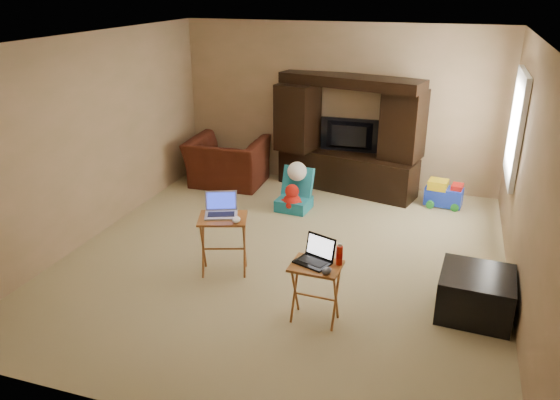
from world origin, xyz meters
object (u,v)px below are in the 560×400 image
(tray_table_right, at_px, (315,293))
(mouse_left, at_px, (236,220))
(push_toy, at_px, (444,193))
(television, at_px, (349,136))
(recliner, at_px, (227,162))
(laptop_left, at_px, (221,206))
(tray_table_left, at_px, (224,245))
(mouse_right, at_px, (327,271))
(entertainment_center, at_px, (348,135))
(laptop_right, at_px, (313,252))
(plush_toy, at_px, (292,198))
(child_rocker, at_px, (294,190))
(water_bottle, at_px, (339,255))
(ottoman, at_px, (476,294))

(tray_table_right, xyz_separation_m, mouse_left, (-1.01, 0.53, 0.40))
(push_toy, bearing_deg, television, 176.81)
(recliner, distance_m, laptop_left, 2.86)
(tray_table_left, distance_m, mouse_right, 1.54)
(recliner, distance_m, tray_table_right, 3.98)
(tray_table_left, bearing_deg, mouse_left, -38.41)
(television, bearing_deg, entertainment_center, 88.23)
(television, distance_m, laptop_left, 3.14)
(push_toy, distance_m, tray_table_right, 3.54)
(tray_table_left, xyz_separation_m, laptop_right, (1.16, -0.58, 0.39))
(television, height_order, plush_toy, television)
(push_toy, relative_size, laptop_left, 1.51)
(plush_toy, relative_size, tray_table_right, 0.69)
(tray_table_right, bearing_deg, entertainment_center, 99.33)
(child_rocker, distance_m, plush_toy, 0.13)
(entertainment_center, relative_size, plush_toy, 5.23)
(television, bearing_deg, mouse_right, 96.80)
(mouse_left, bearing_deg, plush_toy, 89.32)
(television, distance_m, recliner, 1.95)
(laptop_right, bearing_deg, push_toy, 92.79)
(tray_table_left, bearing_deg, laptop_left, 116.82)
(television, xyz_separation_m, mouse_left, (-0.57, -3.13, -0.15))
(tray_table_right, distance_m, water_bottle, 0.45)
(tray_table_left, height_order, laptop_left, laptop_left)
(television, relative_size, child_rocker, 1.51)
(laptop_left, bearing_deg, laptop_right, -48.92)
(plush_toy, bearing_deg, child_rocker, 87.32)
(entertainment_center, height_order, ottoman, entertainment_center)
(child_rocker, xyz_separation_m, laptop_right, (0.94, -2.56, 0.43))
(water_bottle, bearing_deg, entertainment_center, 100.25)
(television, height_order, laptop_right, television)
(plush_toy, bearing_deg, entertainment_center, 64.05)
(recliner, xyz_separation_m, laptop_right, (2.25, -3.23, 0.35))
(mouse_left, xyz_separation_m, water_bottle, (1.21, -0.45, -0.00))
(ottoman, height_order, mouse_left, mouse_left)
(ottoman, relative_size, tray_table_right, 1.14)
(push_toy, height_order, laptop_left, laptop_left)
(plush_toy, bearing_deg, tray_table_left, -96.41)
(laptop_right, xyz_separation_m, water_bottle, (0.24, 0.06, -0.03))
(laptop_right, bearing_deg, recliner, 145.60)
(laptop_right, distance_m, water_bottle, 0.25)
(ottoman, distance_m, mouse_left, 2.52)
(laptop_right, height_order, mouse_right, laptop_right)
(push_toy, bearing_deg, recliner, -170.21)
(recliner, relative_size, tray_table_right, 1.92)
(laptop_right, relative_size, water_bottle, 1.70)
(tray_table_left, distance_m, water_bottle, 1.54)
(entertainment_center, bearing_deg, plush_toy, -102.18)
(entertainment_center, relative_size, push_toy, 4.07)
(mouse_right, distance_m, water_bottle, 0.22)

